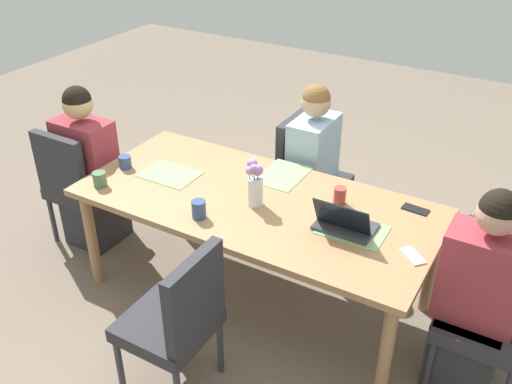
# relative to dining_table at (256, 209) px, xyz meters

# --- Properties ---
(ground_plane) EXTENTS (10.00, 10.00, 0.00)m
(ground_plane) POSITION_rel_dining_table_xyz_m (0.00, 0.00, -0.66)
(ground_plane) COLOR #756656
(dining_table) EXTENTS (2.14, 0.99, 0.73)m
(dining_table) POSITION_rel_dining_table_xyz_m (0.00, 0.00, 0.00)
(dining_table) COLOR #9E754C
(dining_table) RESTS_ON ground_plane
(chair_head_left_left_near) EXTENTS (0.44, 0.44, 0.90)m
(chair_head_left_left_near) POSITION_rel_dining_table_xyz_m (-1.40, -0.11, -0.16)
(chair_head_left_left_near) COLOR #2D2D33
(chair_head_left_left_near) RESTS_ON ground_plane
(person_head_left_left_near) EXTENTS (0.40, 0.36, 1.19)m
(person_head_left_left_near) POSITION_rel_dining_table_xyz_m (-1.34, -0.04, -0.13)
(person_head_left_left_near) COLOR #2D2D33
(person_head_left_left_near) RESTS_ON ground_plane
(chair_head_right_left_mid) EXTENTS (0.44, 0.44, 0.90)m
(chair_head_right_left_mid) POSITION_rel_dining_table_xyz_m (1.37, 0.04, -0.16)
(chair_head_right_left_mid) COLOR #2D2D33
(chair_head_right_left_mid) RESTS_ON ground_plane
(person_head_right_left_mid) EXTENTS (0.40, 0.36, 1.19)m
(person_head_right_left_mid) POSITION_rel_dining_table_xyz_m (1.31, -0.03, -0.13)
(person_head_right_left_mid) COLOR #2D2D33
(person_head_right_left_mid) RESTS_ON ground_plane
(chair_far_left_far) EXTENTS (0.44, 0.44, 0.90)m
(chair_far_left_far) POSITION_rel_dining_table_xyz_m (-0.07, 0.84, -0.16)
(chair_far_left_far) COLOR #2D2D33
(chair_far_left_far) RESTS_ON ground_plane
(person_far_left_far) EXTENTS (0.36, 0.40, 1.19)m
(person_far_left_far) POSITION_rel_dining_table_xyz_m (0.01, 0.78, -0.13)
(person_far_left_far) COLOR #2D2D33
(person_far_left_far) RESTS_ON ground_plane
(chair_near_right_near) EXTENTS (0.44, 0.44, 0.90)m
(chair_near_right_near) POSITION_rel_dining_table_xyz_m (0.04, -0.85, -0.16)
(chair_near_right_near) COLOR #2D2D33
(chair_near_right_near) RESTS_ON ground_plane
(flower_vase) EXTENTS (0.10, 0.10, 0.29)m
(flower_vase) POSITION_rel_dining_table_xyz_m (0.03, -0.05, 0.22)
(flower_vase) COLOR silver
(flower_vase) RESTS_ON dining_table
(placemat_head_left_left_near) EXTENTS (0.36, 0.26, 0.00)m
(placemat_head_left_left_near) POSITION_rel_dining_table_xyz_m (-0.63, -0.02, 0.07)
(placemat_head_left_left_near) COLOR #7FAD70
(placemat_head_left_left_near) RESTS_ON dining_table
(placemat_head_right_left_mid) EXTENTS (0.37, 0.27, 0.00)m
(placemat_head_right_left_mid) POSITION_rel_dining_table_xyz_m (0.62, -0.02, 0.07)
(placemat_head_right_left_mid) COLOR #7FAD70
(placemat_head_right_left_mid) RESTS_ON dining_table
(placemat_far_left_far) EXTENTS (0.26, 0.36, 0.00)m
(placemat_far_left_far) POSITION_rel_dining_table_xyz_m (0.00, 0.34, 0.07)
(placemat_far_left_far) COLOR #7FAD70
(placemat_far_left_far) RESTS_ON dining_table
(laptop_head_right_left_mid) EXTENTS (0.32, 0.22, 0.20)m
(laptop_head_right_left_mid) POSITION_rel_dining_table_xyz_m (0.57, -0.04, 0.11)
(laptop_head_right_left_mid) COLOR #38383D
(laptop_head_right_left_mid) RESTS_ON dining_table
(coffee_mug_near_left) EXTENTS (0.08, 0.08, 0.11)m
(coffee_mug_near_left) POSITION_rel_dining_table_xyz_m (-0.18, -0.33, 0.12)
(coffee_mug_near_left) COLOR #33477A
(coffee_mug_near_left) RESTS_ON dining_table
(coffee_mug_near_right) EXTENTS (0.07, 0.07, 0.10)m
(coffee_mug_near_right) POSITION_rel_dining_table_xyz_m (0.44, 0.21, 0.12)
(coffee_mug_near_right) COLOR #AD3D38
(coffee_mug_near_right) RESTS_ON dining_table
(coffee_mug_centre_left) EXTENTS (0.08, 0.08, 0.08)m
(coffee_mug_centre_left) POSITION_rel_dining_table_xyz_m (-0.93, -0.09, 0.11)
(coffee_mug_centre_left) COLOR #33477A
(coffee_mug_centre_left) RESTS_ON dining_table
(coffee_mug_centre_right) EXTENTS (0.08, 0.08, 0.09)m
(coffee_mug_centre_right) POSITION_rel_dining_table_xyz_m (-0.91, -0.35, 0.12)
(coffee_mug_centre_right) COLOR #47704C
(coffee_mug_centre_right) RESTS_ON dining_table
(phone_black) EXTENTS (0.15, 0.08, 0.01)m
(phone_black) POSITION_rel_dining_table_xyz_m (0.85, 0.36, 0.07)
(phone_black) COLOR black
(phone_black) RESTS_ON dining_table
(phone_silver) EXTENTS (0.16, 0.15, 0.01)m
(phone_silver) POSITION_rel_dining_table_xyz_m (0.97, -0.08, 0.07)
(phone_silver) COLOR silver
(phone_silver) RESTS_ON dining_table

